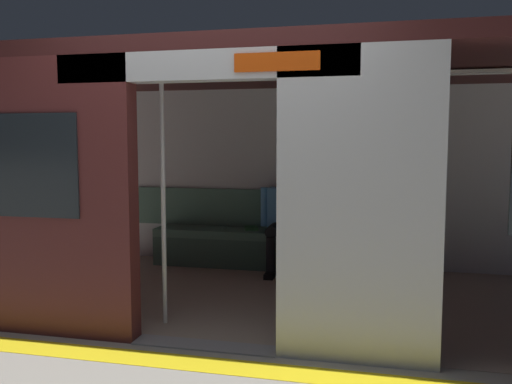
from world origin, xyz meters
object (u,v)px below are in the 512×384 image
Objects in this scene: grab_pole_door at (163,197)px; book at (251,228)px; bench_seat at (272,240)px; handbag at (317,225)px; train_car at (241,140)px; grab_pole_far at (284,198)px; person_seated at (284,213)px.

book is at bearing -95.66° from grab_pole_door.
bench_seat is 1.36× the size of grab_pole_door.
bench_seat is at bearing 8.46° from handbag.
train_car is 3.13× the size of grab_pole_far.
train_car is at bearing 78.02° from person_seated.
grab_pole_far is (-0.73, 1.95, 0.58)m from book.
grab_pole_far is at bearing -172.28° from grab_pole_door.
handbag reaches higher than bench_seat.
bench_seat is 0.30m from book.
grab_pole_door reaches higher than bench_seat.
handbag reaches higher than book.
grab_pole_door is at bearing 72.35° from person_seated.
person_seated reaches higher than handbag.
person_seated is 2.07m from grab_pole_door.
book is at bearing -80.89° from train_car.
bench_seat is 10.68× the size of handbag.
grab_pole_door is at bearing 66.19° from train_car.
person_seated reaches higher than bench_seat.
handbag is at bearing -171.54° from bench_seat.
train_car is at bearing 80.69° from book.
person_seated is at bearing 19.72° from handbag.
train_car is 29.09× the size of book.
grab_pole_door is at bearing 64.74° from handbag.
grab_pole_door is (0.47, 1.99, 0.69)m from bench_seat.
grab_pole_door is 1.00× the size of grab_pole_far.
grab_pole_far is at bearing 104.11° from bench_seat.
grab_pole_far is at bearing 100.03° from person_seated.
handbag is at bearing -160.28° from person_seated.
train_car is 1.62m from handbag.
book is (0.19, -1.18, -1.02)m from train_car.
book is 0.11× the size of grab_pole_far.
grab_pole_door is at bearing 65.91° from book.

